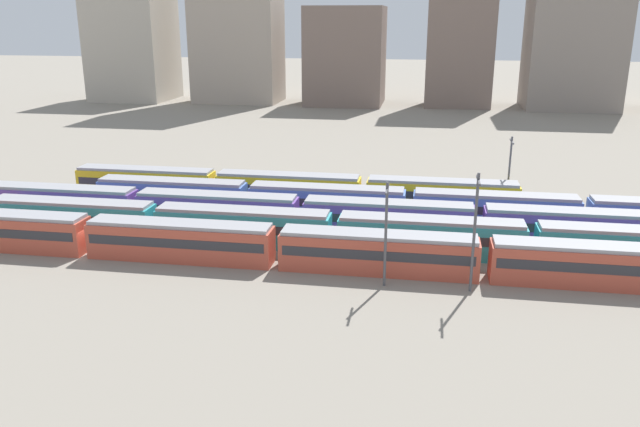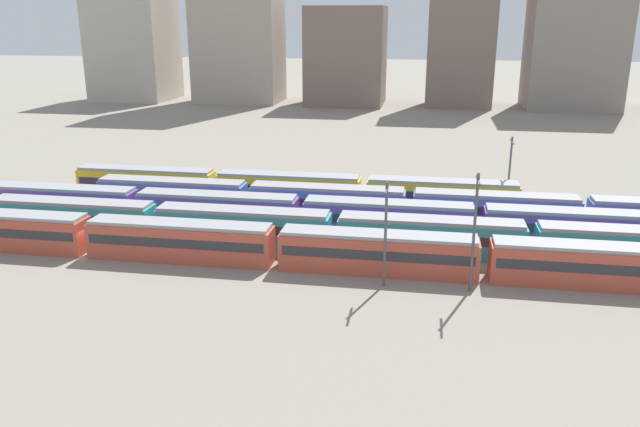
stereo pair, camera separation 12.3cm
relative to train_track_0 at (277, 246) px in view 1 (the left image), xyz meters
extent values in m
plane|color=gray|center=(-18.86, 10.40, -1.90)|extent=(600.00, 600.00, 0.00)
cube|color=#BC4C38|center=(-28.35, 0.00, -0.20)|extent=(18.00, 3.00, 3.40)
cube|color=#2D2D33|center=(-28.35, 0.00, 0.20)|extent=(17.20, 3.06, 0.90)
cube|color=#BC4C38|center=(-9.45, 0.00, -0.20)|extent=(18.00, 3.00, 3.40)
cube|color=#2D2D33|center=(-9.45, 0.00, 0.20)|extent=(17.20, 3.06, 0.90)
cube|color=#939399|center=(-9.45, 0.00, 1.67)|extent=(17.60, 2.70, 0.35)
cube|color=#BC4C38|center=(9.45, 0.00, -0.20)|extent=(18.00, 3.00, 3.40)
cube|color=#2D2D33|center=(9.45, 0.00, 0.20)|extent=(17.20, 3.06, 0.90)
cube|color=#939399|center=(9.45, 0.00, 1.67)|extent=(17.60, 2.70, 0.35)
cube|color=#BC4C38|center=(28.35, 0.00, -0.20)|extent=(18.00, 3.00, 3.40)
cube|color=#2D2D33|center=(28.35, 0.00, 0.20)|extent=(17.20, 3.06, 0.90)
cube|color=#939399|center=(28.35, 0.00, 1.67)|extent=(17.60, 2.70, 0.35)
cube|color=teal|center=(-23.67, 5.20, -0.20)|extent=(18.00, 3.00, 3.40)
cube|color=#2D2D33|center=(-23.67, 5.20, 0.20)|extent=(17.20, 3.06, 0.90)
cube|color=#939399|center=(-23.67, 5.20, 1.67)|extent=(17.60, 2.70, 0.35)
cube|color=teal|center=(-4.77, 5.20, -0.20)|extent=(18.00, 3.00, 3.40)
cube|color=#2D2D33|center=(-4.77, 5.20, 0.20)|extent=(17.20, 3.06, 0.90)
cube|color=#939399|center=(-4.77, 5.20, 1.67)|extent=(17.60, 2.70, 0.35)
cube|color=teal|center=(14.13, 5.20, -0.20)|extent=(18.00, 3.00, 3.40)
cube|color=#2D2D33|center=(14.13, 5.20, 0.20)|extent=(17.20, 3.06, 0.90)
cube|color=#939399|center=(14.13, 5.20, 1.67)|extent=(17.60, 2.70, 0.35)
cube|color=teal|center=(33.03, 5.20, -0.20)|extent=(18.00, 3.00, 3.40)
cube|color=#2D2D33|center=(33.03, 5.20, 0.20)|extent=(17.20, 3.06, 0.90)
cube|color=#939399|center=(33.03, 5.20, 1.67)|extent=(17.60, 2.70, 0.35)
cube|color=#6B429E|center=(-28.13, 10.40, -0.20)|extent=(18.00, 3.00, 3.40)
cube|color=#2D2D33|center=(-28.13, 10.40, 0.20)|extent=(17.20, 3.06, 0.90)
cube|color=#939399|center=(-28.13, 10.40, 1.67)|extent=(17.60, 2.70, 0.35)
cube|color=#6B429E|center=(-9.23, 10.40, -0.20)|extent=(18.00, 3.00, 3.40)
cube|color=#2D2D33|center=(-9.23, 10.40, 0.20)|extent=(17.20, 3.06, 0.90)
cube|color=#939399|center=(-9.23, 10.40, 1.67)|extent=(17.60, 2.70, 0.35)
cube|color=#6B429E|center=(9.67, 10.40, -0.20)|extent=(18.00, 3.00, 3.40)
cube|color=#2D2D33|center=(9.67, 10.40, 0.20)|extent=(17.20, 3.06, 0.90)
cube|color=#939399|center=(9.67, 10.40, 1.67)|extent=(17.60, 2.70, 0.35)
cube|color=#6B429E|center=(28.57, 10.40, -0.20)|extent=(18.00, 3.00, 3.40)
cube|color=#2D2D33|center=(28.57, 10.40, 0.20)|extent=(17.20, 3.06, 0.90)
cube|color=#939399|center=(28.57, 10.40, 1.67)|extent=(17.60, 2.70, 0.35)
cube|color=#4C70BC|center=(-16.62, 15.60, -0.20)|extent=(18.00, 3.00, 3.40)
cube|color=#2D2D33|center=(-16.62, 15.60, 0.20)|extent=(17.20, 3.06, 0.90)
cube|color=#939399|center=(-16.62, 15.60, 1.67)|extent=(17.60, 2.70, 0.35)
cube|color=#4C70BC|center=(2.28, 15.60, -0.20)|extent=(18.00, 3.00, 3.40)
cube|color=#2D2D33|center=(2.28, 15.60, 0.20)|extent=(17.20, 3.06, 0.90)
cube|color=#939399|center=(2.28, 15.60, 1.67)|extent=(17.60, 2.70, 0.35)
cube|color=#4C70BC|center=(21.18, 15.60, -0.20)|extent=(18.00, 3.00, 3.40)
cube|color=#2D2D33|center=(21.18, 15.60, 0.20)|extent=(17.20, 3.06, 0.90)
cube|color=#939399|center=(21.18, 15.60, 1.67)|extent=(17.60, 2.70, 0.35)
cube|color=yellow|center=(-22.33, 20.80, -0.20)|extent=(18.00, 3.00, 3.40)
cube|color=#2D2D33|center=(-22.33, 20.80, 0.20)|extent=(17.20, 3.06, 0.90)
cube|color=#939399|center=(-22.33, 20.80, 1.67)|extent=(17.60, 2.70, 0.35)
cube|color=yellow|center=(-3.43, 20.80, -0.20)|extent=(18.00, 3.00, 3.40)
cube|color=#2D2D33|center=(-3.43, 20.80, 0.20)|extent=(17.20, 3.06, 0.90)
cube|color=#939399|center=(-3.43, 20.80, 1.67)|extent=(17.60, 2.70, 0.35)
cube|color=yellow|center=(15.47, 20.80, -0.20)|extent=(18.00, 3.00, 3.40)
cube|color=#2D2D33|center=(15.47, 20.80, 0.20)|extent=(17.20, 3.06, 0.90)
cube|color=#939399|center=(15.47, 20.80, 1.67)|extent=(17.60, 2.70, 0.35)
cylinder|color=#4C4C51|center=(17.59, -3.01, 3.27)|extent=(0.24, 0.24, 10.35)
cube|color=#47474C|center=(17.59, -3.01, 7.84)|extent=(0.16, 3.20, 0.16)
cylinder|color=#4C4C51|center=(23.40, 23.57, 2.46)|extent=(0.24, 0.24, 8.74)
cube|color=#47474C|center=(23.40, 23.57, 6.23)|extent=(0.16, 3.20, 0.16)
cylinder|color=#4C4C51|center=(10.28, -3.08, 2.74)|extent=(0.24, 0.24, 9.29)
cube|color=#47474C|center=(10.28, -3.08, 6.78)|extent=(0.16, 3.20, 0.16)
cube|color=#B2A899|center=(-68.68, 117.20, 12.25)|extent=(20.36, 19.58, 28.32)
cube|color=#7A665B|center=(-8.78, 117.20, 10.67)|extent=(20.05, 19.45, 25.16)
cube|color=#7A665B|center=(20.66, 117.20, 17.99)|extent=(16.73, 12.76, 39.80)
cube|color=gray|center=(48.38, 117.20, 16.84)|extent=(22.46, 18.05, 37.49)
camera|label=1|loc=(13.24, -54.16, 20.40)|focal=35.62mm
camera|label=2|loc=(13.36, -54.13, 20.40)|focal=35.62mm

